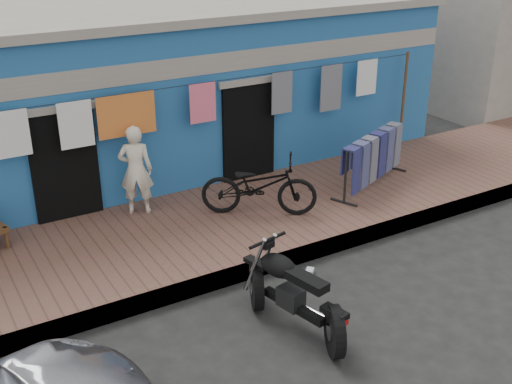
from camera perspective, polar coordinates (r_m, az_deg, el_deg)
name	(u,v)px	position (r m, az deg, el deg)	size (l,w,h in m)	color
ground	(332,323)	(8.78, 6.81, -11.47)	(80.00, 80.00, 0.00)	black
sidewalk	(226,227)	(10.88, -2.69, -3.11)	(28.00, 3.00, 0.25)	brown
curb	(271,264)	(9.78, 1.35, -6.42)	(28.00, 0.10, 0.25)	gray
building	(134,86)	(13.78, -10.78, 9.28)	(12.20, 5.20, 3.36)	#235A97
neighbor_right	(496,29)	(20.22, 20.56, 13.40)	(6.00, 5.00, 3.80)	#9E9384
clothesline	(187,113)	(11.27, -6.18, 7.02)	(10.06, 0.06, 2.10)	brown
seated_person	(136,170)	(10.99, -10.63, 1.94)	(0.56, 0.37, 1.56)	beige
bicycle	(259,180)	(10.80, 0.26, 1.11)	(0.69, 1.95, 1.26)	black
motorcycle	(294,292)	(8.31, 3.39, -8.84)	(0.98, 1.86, 1.14)	black
jeans_rack	(372,160)	(12.18, 10.28, 2.84)	(2.15, 1.24, 1.03)	black
litter_a	(258,288)	(9.37, 0.22, -8.50)	(0.16, 0.13, 0.07)	silver
litter_b	(310,271)	(9.80, 4.79, -7.03)	(0.15, 0.11, 0.07)	silver
litter_c	(314,284)	(9.48, 5.18, -8.15)	(0.22, 0.17, 0.09)	silver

